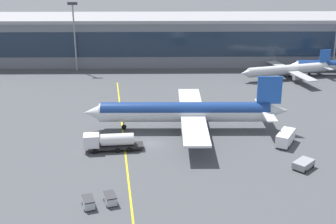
{
  "coord_description": "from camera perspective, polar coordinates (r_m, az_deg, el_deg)",
  "views": [
    {
      "loc": [
        2.16,
        -80.77,
        35.76
      ],
      "look_at": [
        3.46,
        5.43,
        4.5
      ],
      "focal_mm": 49.75,
      "sensor_mm": 36.0,
      "label": 1
    }
  ],
  "objects": [
    {
      "name": "ground_plane",
      "position": [
        88.36,
        -2.2,
        -3.96
      ],
      "size": [
        700.0,
        700.0,
        0.0
      ],
      "primitive_type": "plane",
      "color": "#47494F"
    },
    {
      "name": "apron_lead_in_line",
      "position": [
        90.46,
        -5.44,
        -3.45
      ],
      "size": [
        9.79,
        79.47,
        0.01
      ],
      "primitive_type": "cube",
      "rotation": [
        0.0,
        0.0,
        0.12
      ],
      "color": "yellow",
      "rests_on": "ground_plane"
    },
    {
      "name": "terminal_building",
      "position": [
        150.52,
        3.81,
        8.96
      ],
      "size": [
        156.71,
        20.02,
        14.42
      ],
      "color": "slate",
      "rests_on": "ground_plane"
    },
    {
      "name": "main_airliner",
      "position": [
        93.95,
        2.27,
        0.02
      ],
      "size": [
        41.55,
        32.83,
        11.18
      ],
      "color": "silver",
      "rests_on": "ground_plane"
    },
    {
      "name": "fuel_tanker",
      "position": [
        85.72,
        -7.19,
        -3.61
      ],
      "size": [
        10.99,
        3.55,
        3.25
      ],
      "color": "#232326",
      "rests_on": "ground_plane"
    },
    {
      "name": "pushback_tug",
      "position": [
        81.96,
        16.24,
        -6.14
      ],
      "size": [
        4.31,
        4.32,
        1.4
      ],
      "color": "gray",
      "rests_on": "ground_plane"
    },
    {
      "name": "lavatory_truck",
      "position": [
        90.48,
        14.21,
        -3.02
      ],
      "size": [
        4.84,
        6.19,
        2.5
      ],
      "color": "white",
      "rests_on": "ground_plane"
    },
    {
      "name": "baggage_cart_0",
      "position": [
        68.98,
        -9.73,
        -10.86
      ],
      "size": [
        2.3,
        3.0,
        1.48
      ],
      "color": "#B2B7BC",
      "rests_on": "ground_plane"
    },
    {
      "name": "baggage_cart_1",
      "position": [
        69.43,
        -7.08,
        -10.49
      ],
      "size": [
        2.3,
        3.0,
        1.48
      ],
      "color": "#B2B7BC",
      "rests_on": "ground_plane"
    },
    {
      "name": "commuter_jet_far",
      "position": [
        134.54,
        14.51,
        5.05
      ],
      "size": [
        28.4,
        22.79,
        7.65
      ],
      "color": "#B2B7BC",
      "rests_on": "ground_plane"
    },
    {
      "name": "apron_light_mast_2",
      "position": [
        139.7,
        -11.42,
        9.75
      ],
      "size": [
        2.8,
        0.5,
        20.14
      ],
      "color": "gray",
      "rests_on": "ground_plane"
    }
  ]
}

